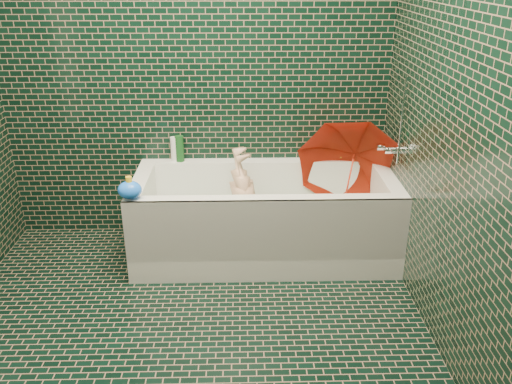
{
  "coord_description": "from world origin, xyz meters",
  "views": [
    {
      "loc": [
        0.31,
        -2.21,
        1.84
      ],
      "look_at": [
        0.39,
        0.82,
        0.53
      ],
      "focal_mm": 38.0,
      "sensor_mm": 36.0,
      "label": 1
    }
  ],
  "objects_px": {
    "child": "(248,209)",
    "umbrella": "(349,177)",
    "bath_toy": "(130,190)",
    "rubber_duck": "(341,154)",
    "bathtub": "(265,226)"
  },
  "relations": [
    {
      "from": "child",
      "to": "umbrella",
      "type": "distance_m",
      "value": 0.7
    },
    {
      "from": "child",
      "to": "bath_toy",
      "type": "height_order",
      "value": "bath_toy"
    },
    {
      "from": "child",
      "to": "rubber_duck",
      "type": "relative_size",
      "value": 7.07
    },
    {
      "from": "bathtub",
      "to": "rubber_duck",
      "type": "xyz_separation_m",
      "value": [
        0.55,
        0.35,
        0.38
      ]
    },
    {
      "from": "umbrella",
      "to": "child",
      "type": "bearing_deg",
      "value": -163.5
    },
    {
      "from": "child",
      "to": "umbrella",
      "type": "bearing_deg",
      "value": 83.36
    },
    {
      "from": "bathtub",
      "to": "child",
      "type": "relative_size",
      "value": 2.11
    },
    {
      "from": "bathtub",
      "to": "bath_toy",
      "type": "relative_size",
      "value": 9.79
    },
    {
      "from": "umbrella",
      "to": "bath_toy",
      "type": "xyz_separation_m",
      "value": [
        -1.35,
        -0.35,
        0.08
      ]
    },
    {
      "from": "rubber_duck",
      "to": "bathtub",
      "type": "bearing_deg",
      "value": -164.23
    },
    {
      "from": "rubber_duck",
      "to": "bath_toy",
      "type": "height_order",
      "value": "bath_toy"
    },
    {
      "from": "bath_toy",
      "to": "umbrella",
      "type": "bearing_deg",
      "value": 37.28
    },
    {
      "from": "bathtub",
      "to": "bath_toy",
      "type": "distance_m",
      "value": 0.95
    },
    {
      "from": "umbrella",
      "to": "rubber_duck",
      "type": "distance_m",
      "value": 0.31
    },
    {
      "from": "umbrella",
      "to": "bath_toy",
      "type": "distance_m",
      "value": 1.4
    }
  ]
}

